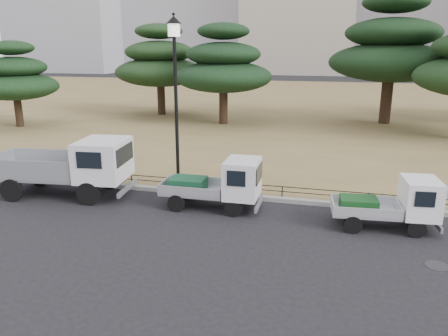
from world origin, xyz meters
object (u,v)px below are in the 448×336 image
(truck_large, at_px, (70,165))
(truck_kei_front, at_px, (219,184))
(truck_kei_rear, at_px, (393,204))
(street_lamp, at_px, (175,75))
(tarp_pile, at_px, (45,165))

(truck_large, distance_m, truck_kei_front, 5.74)
(truck_kei_front, bearing_deg, truck_large, 179.86)
(truck_kei_front, distance_m, truck_kei_rear, 5.64)
(truck_kei_rear, height_order, street_lamp, street_lamp)
(truck_kei_front, distance_m, tarp_pile, 8.28)
(street_lamp, bearing_deg, tarp_pile, 178.68)
(tarp_pile, bearing_deg, truck_large, -35.40)
(truck_large, xyz_separation_m, truck_kei_rear, (11.35, -0.27, -0.40))
(truck_large, xyz_separation_m, truck_kei_front, (5.73, 0.08, -0.32))
(truck_kei_front, xyz_separation_m, street_lamp, (-2.03, 1.48, 3.55))
(truck_large, xyz_separation_m, street_lamp, (3.70, 1.56, 3.23))
(street_lamp, xyz_separation_m, tarp_pile, (-6.08, 0.14, -3.88))
(truck_large, bearing_deg, truck_kei_front, -6.08)
(street_lamp, height_order, tarp_pile, street_lamp)
(truck_kei_front, height_order, street_lamp, street_lamp)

